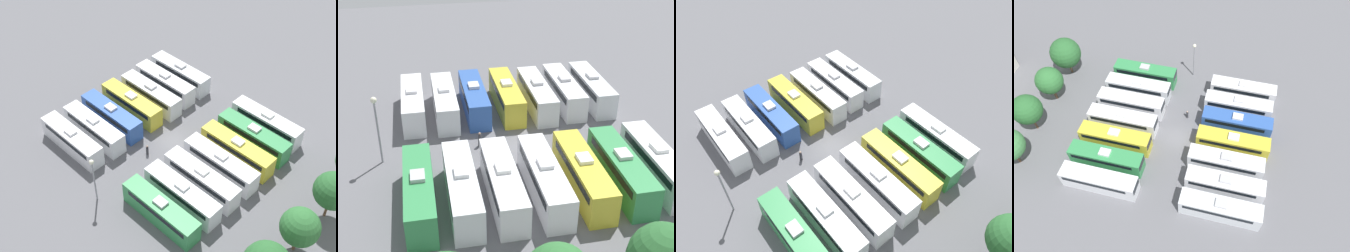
{
  "view_description": "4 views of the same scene",
  "coord_description": "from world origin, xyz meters",
  "views": [
    {
      "loc": [
        34.63,
        33.1,
        46.99
      ],
      "look_at": [
        0.65,
        -0.28,
        3.12
      ],
      "focal_mm": 50.0,
      "sensor_mm": 36.0,
      "label": 1
    },
    {
      "loc": [
        9.92,
        41.02,
        25.55
      ],
      "look_at": [
        1.69,
        0.04,
        2.47
      ],
      "focal_mm": 50.0,
      "sensor_mm": 36.0,
      "label": 2
    },
    {
      "loc": [
        16.63,
        23.39,
        32.86
      ],
      "look_at": [
        -1.97,
        0.22,
        2.87
      ],
      "focal_mm": 35.0,
      "sensor_mm": 36.0,
      "label": 3
    },
    {
      "loc": [
        -28.47,
        -7.94,
        42.88
      ],
      "look_at": [
        1.02,
        -0.6,
        1.9
      ],
      "focal_mm": 35.0,
      "sensor_mm": 36.0,
      "label": 4
    }
  ],
  "objects": [
    {
      "name": "worker_person",
      "position": [
        4.34,
        -0.67,
        0.74
      ],
      "size": [
        0.36,
        0.36,
        1.61
      ],
      "color": "#333338",
      "rests_on": "ground_plane"
    },
    {
      "name": "bus_10",
      "position": [
        0.0,
        8.79,
        1.74
      ],
      "size": [
        2.5,
        10.9,
        3.52
      ],
      "color": "white",
      "rests_on": "ground_plane"
    },
    {
      "name": "bus_9",
      "position": [
        -3.56,
        8.71,
        1.74
      ],
      "size": [
        2.5,
        10.9,
        3.52
      ],
      "color": "gold",
      "rests_on": "ground_plane"
    },
    {
      "name": "bus_2",
      "position": [
        -3.73,
        -8.26,
        1.74
      ],
      "size": [
        2.5,
        10.9,
        3.52
      ],
      "color": "silver",
      "rests_on": "ground_plane"
    },
    {
      "name": "bus_13",
      "position": [
        10.83,
        8.53,
        1.74
      ],
      "size": [
        2.5,
        10.9,
        3.52
      ],
      "color": "#338C4C",
      "rests_on": "ground_plane"
    },
    {
      "name": "bus_5",
      "position": [
        7.28,
        -8.49,
        1.74
      ],
      "size": [
        2.5,
        10.9,
        3.52
      ],
      "color": "silver",
      "rests_on": "ground_plane"
    },
    {
      "name": "bus_4",
      "position": [
        3.78,
        -8.77,
        1.74
      ],
      "size": [
        2.5,
        10.9,
        3.52
      ],
      "color": "#2D56A8",
      "rests_on": "ground_plane"
    },
    {
      "name": "tree_1",
      "position": [
        -3.64,
        22.41,
        4.68
      ],
      "size": [
        4.65,
        4.65,
        7.02
      ],
      "color": "brown",
      "rests_on": "ground_plane"
    },
    {
      "name": "ground_plane",
      "position": [
        0.0,
        0.0,
        0.0
      ],
      "size": [
        120.62,
        120.62,
        0.0
      ],
      "primitive_type": "plane",
      "color": "slate"
    },
    {
      "name": "bus_1",
      "position": [
        -7.26,
        -8.71,
        1.74
      ],
      "size": [
        2.5,
        10.9,
        3.52
      ],
      "color": "white",
      "rests_on": "ground_plane"
    },
    {
      "name": "bus_3",
      "position": [
        -0.12,
        -8.71,
        1.74
      ],
      "size": [
        2.5,
        10.9,
        3.52
      ],
      "color": "gold",
      "rests_on": "ground_plane"
    },
    {
      "name": "bus_6",
      "position": [
        10.92,
        -8.8,
        1.74
      ],
      "size": [
        2.5,
        10.9,
        3.52
      ],
      "color": "silver",
      "rests_on": "ground_plane"
    },
    {
      "name": "bus_0",
      "position": [
        -10.83,
        -8.72,
        1.74
      ],
      "size": [
        2.5,
        10.9,
        3.52
      ],
      "color": "silver",
      "rests_on": "ground_plane"
    },
    {
      "name": "bus_7",
      "position": [
        -10.84,
        8.33,
        1.74
      ],
      "size": [
        2.5,
        10.9,
        3.52
      ],
      "color": "silver",
      "rests_on": "ground_plane"
    },
    {
      "name": "light_pole",
      "position": [
        14.27,
        0.51,
        4.89
      ],
      "size": [
        0.6,
        0.6,
        7.12
      ],
      "color": "gray",
      "rests_on": "ground_plane"
    },
    {
      "name": "bus_8",
      "position": [
        -7.2,
        8.71,
        1.74
      ],
      "size": [
        2.5,
        10.9,
        3.52
      ],
      "color": "#338C4C",
      "rests_on": "ground_plane"
    },
    {
      "name": "bus_12",
      "position": [
        7.24,
        8.63,
        1.74
      ],
      "size": [
        2.5,
        10.9,
        3.52
      ],
      "color": "silver",
      "rests_on": "ground_plane"
    },
    {
      "name": "bus_11",
      "position": [
        3.7,
        8.7,
        1.74
      ],
      "size": [
        2.5,
        10.9,
        3.52
      ],
      "color": "silver",
      "rests_on": "ground_plane"
    }
  ]
}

